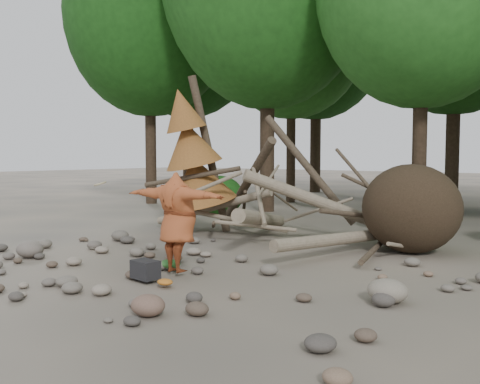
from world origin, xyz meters
The scene contains 13 objects.
ground centered at (0.00, 0.00, 0.00)m, with size 120.00×120.00×0.00m, color #514C44.
deadfall_pile centered at (2.02, 4.24, 0.95)m, with size 8.55×5.24×3.30m.
dead_conifer centered at (-3.12, 3.37, 2.11)m, with size 2.06×2.16×4.35m.
bush_left centered at (-5.50, 7.20, 0.72)m, with size 1.80×1.80×1.44m, color #194F15.
bush_mid centered at (0.80, 7.80, 0.56)m, with size 1.40×1.40×1.12m, color #23641D.
frisbee_thrower centered at (0.15, -0.53, 0.98)m, with size 2.85×0.94×1.79m.
backpack centered at (0.04, -1.19, 0.16)m, with size 0.47×0.32×0.32m, color black.
cloth_green centered at (-0.28, -0.29, 0.08)m, with size 0.42×0.35×0.16m, color #2E6B2A.
cloth_orange centered at (0.61, -1.28, 0.05)m, with size 0.28×0.23×0.10m, color #B1641E.
boulder_front_left centered at (-3.53, -1.24, 0.18)m, with size 0.60×0.54×0.36m, color #6D645B.
boulder_front_right centered at (1.54, -2.48, 0.15)m, with size 0.49×0.44×0.29m, color brown.
boulder_mid_right centered at (3.82, 0.14, 0.18)m, with size 0.60×0.54×0.36m, color gray.
boulder_mid_left centered at (-3.77, 1.36, 0.14)m, with size 0.47×0.42×0.28m, color #615B52.
Camera 1 is at (6.91, -7.28, 2.18)m, focal length 40.00 mm.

